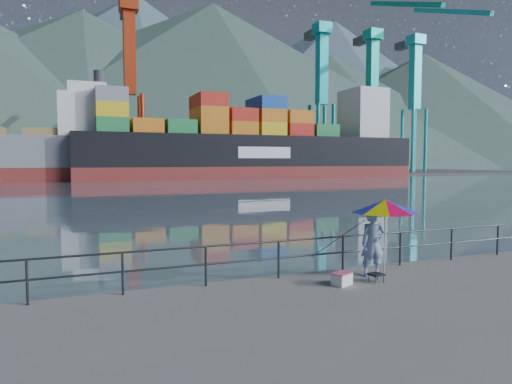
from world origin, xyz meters
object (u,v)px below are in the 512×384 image
fisherman (373,243)px  container_ship (262,146)px  cooler_bag (342,279)px  beach_umbrella (385,206)px

fisherman → container_ship: container_ship is taller
container_ship → cooler_bag: bearing=-111.2°
cooler_bag → container_ship: 75.42m
fisherman → cooler_bag: bearing=-143.7°
cooler_bag → container_ship: container_ship is taller
cooler_bag → beach_umbrella: bearing=-20.7°
fisherman → container_ship: (25.95, 69.68, 4.90)m
beach_umbrella → container_ship: size_ratio=0.03×
fisherman → cooler_bag: fisherman is taller
beach_umbrella → container_ship: bearing=69.7°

